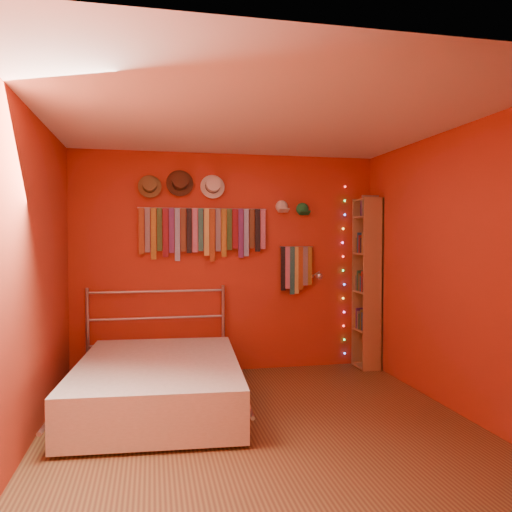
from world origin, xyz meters
TOP-DOWN VIEW (x-y plane):
  - ground at (0.00, 0.00)m, footprint 3.50×3.50m
  - back_wall at (0.00, 1.75)m, footprint 3.50×0.02m
  - right_wall at (1.75, 0.00)m, footprint 0.02×3.50m
  - left_wall at (-1.75, 0.00)m, footprint 0.02×3.50m
  - ceiling at (0.00, 0.00)m, footprint 3.50×3.50m
  - tie_rack at (-0.30, 1.69)m, footprint 1.45×0.03m
  - small_tie_rack at (0.80, 1.69)m, footprint 0.40×0.03m
  - fedora_olive at (-0.88, 1.66)m, footprint 0.26×0.14m
  - fedora_brown at (-0.55, 1.65)m, footprint 0.30×0.16m
  - fedora_white at (-0.19, 1.66)m, footprint 0.27×0.15m
  - cap_white at (0.62, 1.70)m, footprint 0.16×0.20m
  - cap_green at (0.87, 1.70)m, footprint 0.16×0.20m
  - fairy_lights at (1.40, 1.71)m, footprint 0.06×0.02m
  - reading_lamp at (1.00, 1.50)m, footprint 0.08×0.33m
  - bookshelf at (1.66, 1.53)m, footprint 0.25×0.34m
  - bed at (-0.81, 0.61)m, footprint 1.65×2.11m

SIDE VIEW (x-z plane):
  - ground at x=0.00m, z-range 0.00..0.00m
  - bed at x=-0.81m, z-range -0.27..0.73m
  - bookshelf at x=1.66m, z-range 0.02..2.02m
  - reading_lamp at x=1.00m, z-range 1.05..1.15m
  - fairy_lights at x=1.40m, z-range 0.13..2.16m
  - small_tie_rack at x=0.80m, z-range 0.91..1.47m
  - back_wall at x=0.00m, z-range 0.00..2.50m
  - right_wall at x=1.75m, z-range 0.00..2.50m
  - left_wall at x=-1.75m, z-range 0.00..2.50m
  - tie_rack at x=-0.30m, z-range 1.32..1.93m
  - cap_green at x=0.87m, z-range 1.79..1.96m
  - cap_white at x=0.62m, z-range 1.82..1.98m
  - fedora_olive at x=-0.88m, z-range 1.98..2.24m
  - fedora_white at x=-0.19m, z-range 1.99..2.26m
  - fedora_brown at x=-0.55m, z-range 2.01..2.30m
  - ceiling at x=0.00m, z-range 2.49..2.51m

